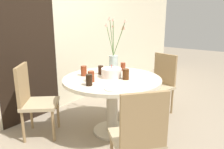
{
  "coord_description": "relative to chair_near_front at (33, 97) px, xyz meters",
  "views": [
    {
      "loc": [
        -1.99,
        -1.52,
        1.42
      ],
      "look_at": [
        0.0,
        0.0,
        0.75
      ],
      "focal_mm": 35.0,
      "sensor_mm": 36.0,
      "label": 1
    }
  ],
  "objects": [
    {
      "name": "chair_right_flank",
      "position": [
        1.56,
        -0.9,
        0.0
      ],
      "size": [
        0.48,
        0.48,
        0.89
      ],
      "rotation": [
        0.0,
        0.0,
        4.5
      ],
      "color": "tan",
      "rests_on": "ground_plane"
    },
    {
      "name": "chair_near_front",
      "position": [
        0.0,
        0.0,
        0.0
      ],
      "size": [
        0.56,
        0.56,
        0.89
      ],
      "rotation": [
        0.0,
        0.0,
        0.73
      ],
      "color": "tan",
      "rests_on": "ground_plane"
    },
    {
      "name": "drink_glass_0",
      "position": [
        0.68,
        -0.87,
        0.28
      ],
      "size": [
        0.08,
        0.08,
        0.12
      ],
      "color": "#51280F",
      "rests_on": "dining_table"
    },
    {
      "name": "doorway_panel",
      "position": [
        0.26,
        0.43,
        0.53
      ],
      "size": [
        0.9,
        0.01,
        2.05
      ],
      "color": "black",
      "rests_on": "ground_plane"
    },
    {
      "name": "wall_back",
      "position": [
        0.63,
        0.46,
        0.81
      ],
      "size": [
        8.0,
        0.05,
        2.6
      ],
      "color": "beige",
      "rests_on": "ground_plane"
    },
    {
      "name": "drink_glass_3",
      "position": [
        1.0,
        -0.61,
        0.27
      ],
      "size": [
        0.06,
        0.06,
        0.11
      ],
      "color": "maroon",
      "rests_on": "dining_table"
    },
    {
      "name": "dining_table",
      "position": [
        0.63,
        -0.7,
        0.08
      ],
      "size": [
        1.17,
        1.17,
        0.71
      ],
      "color": "beige",
      "rests_on": "ground_plane"
    },
    {
      "name": "birthday_cake",
      "position": [
        0.65,
        -0.68,
        0.27
      ],
      "size": [
        0.25,
        0.25,
        0.15
      ],
      "color": "white",
      "rests_on": "dining_table"
    },
    {
      "name": "drink_glass_1",
      "position": [
        0.68,
        -0.49,
        0.27
      ],
      "size": [
        0.06,
        0.06,
        0.11
      ],
      "color": "#33190C",
      "rests_on": "dining_table"
    },
    {
      "name": "drink_glass_4",
      "position": [
        0.5,
        -0.37,
        0.28
      ],
      "size": [
        0.07,
        0.07,
        0.12
      ],
      "color": "maroon",
      "rests_on": "dining_table"
    },
    {
      "name": "ground_plane",
      "position": [
        0.63,
        -0.7,
        -0.49
      ],
      "size": [
        16.0,
        16.0,
        0.0
      ],
      "primitive_type": "plane",
      "color": "gray"
    },
    {
      "name": "flower_vase",
      "position": [
        0.98,
        -0.47,
        0.42
      ],
      "size": [
        0.27,
        0.27,
        0.71
      ],
      "color": "#B2C6C1",
      "rests_on": "dining_table"
    },
    {
      "name": "side_plate",
      "position": [
        0.32,
        -0.98,
        0.22
      ],
      "size": [
        0.22,
        0.22,
        0.01
      ],
      "color": "silver",
      "rests_on": "dining_table"
    },
    {
      "name": "chair_left_flank",
      "position": [
        0.03,
        -1.43,
        0.0
      ],
      "size": [
        0.56,
        0.56,
        0.89
      ],
      "rotation": [
        0.0,
        0.0,
        2.46
      ],
      "color": "tan",
      "rests_on": "ground_plane"
    },
    {
      "name": "drink_glass_5",
      "position": [
        0.36,
        -0.61,
        0.28
      ],
      "size": [
        0.07,
        0.07,
        0.12
      ],
      "color": "maroon",
      "rests_on": "dining_table"
    },
    {
      "name": "drink_glass_2",
      "position": [
        0.25,
        -0.69,
        0.28
      ],
      "size": [
        0.07,
        0.07,
        0.12
      ],
      "color": "black",
      "rests_on": "dining_table"
    }
  ]
}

